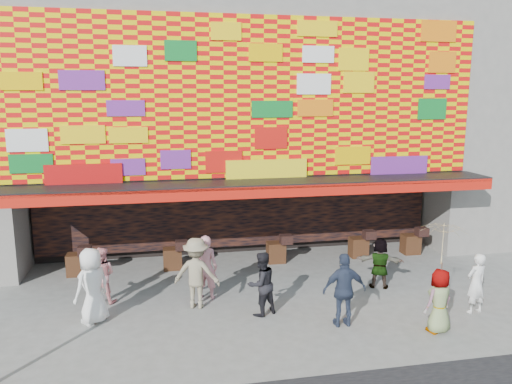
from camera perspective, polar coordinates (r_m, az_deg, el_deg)
ground at (r=12.94m, az=2.72°, el=-14.77°), size 90.00×90.00×0.00m
shop_building at (r=19.70m, az=-2.93°, el=9.81°), size 15.20×9.40×10.00m
ped_a at (r=13.25m, az=-18.21°, el=-10.15°), size 1.11×1.09×1.93m
ped_b at (r=14.13m, az=-5.76°, el=-8.53°), size 0.77×0.63×1.83m
ped_c at (r=13.08m, az=0.61°, el=-10.44°), size 1.01×0.93×1.69m
ped_d at (r=13.57m, az=-6.82°, el=-9.17°), size 1.41×1.08×1.92m
ped_e at (r=12.64m, az=10.07°, el=-10.97°), size 1.11×0.50×1.86m
ped_f at (r=15.31m, az=13.97°, el=-7.89°), size 1.46×0.98×1.51m
ped_g at (r=12.96m, az=20.22°, el=-11.60°), size 0.88×0.70×1.58m
ped_h at (r=14.42m, az=23.86°, el=-9.51°), size 0.65×0.49×1.61m
ped_i at (r=14.47m, az=-17.24°, el=-9.06°), size 0.89×0.77×1.57m
parasol at (r=12.51m, az=20.64°, el=-5.58°), size 1.26×1.28×1.96m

